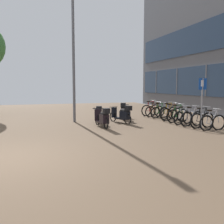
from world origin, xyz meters
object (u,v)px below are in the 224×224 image
Objects in this scene: bicycle_rack_02 at (192,119)px; scooter_far at (99,115)px; bicycle_rack_09 at (151,110)px; scooter_near at (124,111)px; lamp_post at (73,52)px; bicycle_rack_04 at (178,116)px; bicycle_rack_01 at (202,120)px; scooter_extra at (123,115)px; bicycle_rack_05 at (172,114)px; bicycle_rack_07 at (160,112)px; bicycle_rack_03 at (183,117)px; bicycle_rack_00 at (213,122)px; parking_sign at (202,98)px; bicycle_rack_08 at (155,111)px; scooter_mid at (103,118)px; bicycle_rack_06 at (169,113)px.

scooter_far is at bearing 147.93° from bicycle_rack_02.
scooter_near is at bearing -152.89° from bicycle_rack_09.
lamp_post is at bearing -175.39° from scooter_near.
scooter_far is at bearing 162.79° from bicycle_rack_04.
scooter_extra is at bearing 139.98° from bicycle_rack_01.
bicycle_rack_07 is at bearing 93.49° from bicycle_rack_05.
bicycle_rack_03 is 0.93× the size of bicycle_rack_05.
bicycle_rack_07 is at bearing -2.75° from scooter_near.
bicycle_rack_00 is 0.64m from bicycle_rack_01.
bicycle_rack_03 is at bearing 89.69° from parking_sign.
parking_sign is at bearing -92.24° from bicycle_rack_04.
scooter_near is (-2.23, 2.64, 0.11)m from bicycle_rack_03.
bicycle_rack_05 reaches higher than scooter_extra.
lamp_post is (-5.13, -0.76, 3.34)m from bicycle_rack_08.
bicycle_rack_01 is 0.63× the size of parking_sign.
scooter_mid is (-1.91, -2.45, -0.01)m from scooter_near.
lamp_post is at bearing -164.88° from bicycle_rack_09.
lamp_post is at bearing -171.59° from bicycle_rack_08.
scooter_mid is 4.04m from lamp_post.
scooter_near is 0.73× the size of parking_sign.
scooter_far is at bearing 142.64° from bicycle_rack_01.
scooter_near is at bearing 24.60° from scooter_far.
scooter_extra is at bearing 38.05° from scooter_mid.
bicycle_rack_02 is at bearing 84.03° from parking_sign.
scooter_far is at bearing 137.84° from bicycle_rack_00.
bicycle_rack_07 is at bearing 91.51° from bicycle_rack_04.
lamp_post reaches higher than bicycle_rack_08.
bicycle_rack_01 is 1.90m from bicycle_rack_04.
bicycle_rack_09 is at bearing 40.84° from scooter_mid.
bicycle_rack_06 is at bearing -83.31° from bicycle_rack_09.
scooter_near is at bearing 118.60° from bicycle_rack_00.
scooter_near is (-2.33, 1.37, 0.09)m from bicycle_rack_05.
bicycle_rack_01 is 1.06× the size of bicycle_rack_03.
bicycle_rack_01 is at bearing -18.65° from scooter_mid.
scooter_mid is at bearing -150.66° from bicycle_rack_07.
bicycle_rack_05 is (0.10, 1.27, 0.02)m from bicycle_rack_03.
bicycle_rack_04 is 2.94m from scooter_extra.
scooter_near is (-2.49, 0.74, 0.09)m from bicycle_rack_06.
bicycle_rack_02 is 0.64m from bicycle_rack_03.
scooter_extra is (-2.87, 0.61, 0.08)m from bicycle_rack_04.
lamp_post is (-5.22, 1.14, 3.32)m from bicycle_rack_05.
bicycle_rack_02 is at bearing -54.83° from scooter_near.
bicycle_rack_01 is 0.99× the size of bicycle_rack_09.
scooter_near is 0.25× the size of lamp_post.
bicycle_rack_01 is at bearing -81.39° from bicycle_rack_03.
bicycle_rack_04 is 0.21× the size of lamp_post.
parking_sign is (2.22, -4.10, 0.96)m from scooter_near.
parking_sign reaches higher than bicycle_rack_09.
bicycle_rack_04 reaches higher than bicycle_rack_08.
scooter_far is at bearing -161.72° from bicycle_rack_08.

